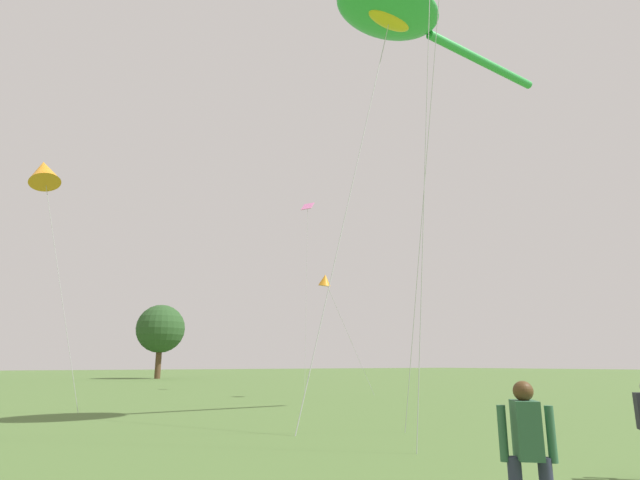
{
  "coord_description": "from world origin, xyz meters",
  "views": [
    {
      "loc": [
        -7.05,
        -0.64,
        1.71
      ],
      "look_at": [
        0.13,
        10.37,
        4.84
      ],
      "focal_mm": 29.09,
      "sensor_mm": 36.0,
      "label": 1
    }
  ],
  "objects_px": {
    "small_kite_tiny_distant": "(325,281)",
    "person_tall_center": "(528,447)",
    "big_show_kite": "(395,14)",
    "tree_shrub_far": "(161,329)",
    "small_kite_triangle_green": "(44,172)",
    "small_kite_streamer_purple": "(308,216)"
  },
  "relations": [
    {
      "from": "big_show_kite",
      "to": "person_tall_center",
      "type": "height_order",
      "value": "big_show_kite"
    },
    {
      "from": "tree_shrub_far",
      "to": "big_show_kite",
      "type": "bearing_deg",
      "value": -97.86
    },
    {
      "from": "big_show_kite",
      "to": "small_kite_triangle_green",
      "type": "relative_size",
      "value": 1.5
    },
    {
      "from": "small_kite_streamer_purple",
      "to": "tree_shrub_far",
      "type": "distance_m",
      "value": 32.42
    },
    {
      "from": "small_kite_streamer_purple",
      "to": "small_kite_triangle_green",
      "type": "height_order",
      "value": "small_kite_streamer_purple"
    },
    {
      "from": "big_show_kite",
      "to": "person_tall_center",
      "type": "distance_m",
      "value": 16.56
    },
    {
      "from": "person_tall_center",
      "to": "tree_shrub_far",
      "type": "relative_size",
      "value": 0.18
    },
    {
      "from": "small_kite_triangle_green",
      "to": "person_tall_center",
      "type": "bearing_deg",
      "value": 84.45
    },
    {
      "from": "person_tall_center",
      "to": "tree_shrub_far",
      "type": "distance_m",
      "value": 59.15
    },
    {
      "from": "big_show_kite",
      "to": "small_kite_tiny_distant",
      "type": "height_order",
      "value": "big_show_kite"
    },
    {
      "from": "small_kite_triangle_green",
      "to": "big_show_kite",
      "type": "bearing_deg",
      "value": 119.15
    },
    {
      "from": "small_kite_tiny_distant",
      "to": "small_kite_triangle_green",
      "type": "relative_size",
      "value": 0.67
    },
    {
      "from": "person_tall_center",
      "to": "small_kite_triangle_green",
      "type": "distance_m",
      "value": 19.82
    },
    {
      "from": "small_kite_streamer_purple",
      "to": "tree_shrub_far",
      "type": "xyz_separation_m",
      "value": [
        -0.27,
        31.86,
        -6.01
      ]
    },
    {
      "from": "big_show_kite",
      "to": "small_kite_tiny_distant",
      "type": "distance_m",
      "value": 14.03
    },
    {
      "from": "small_kite_tiny_distant",
      "to": "tree_shrub_far",
      "type": "distance_m",
      "value": 38.27
    },
    {
      "from": "person_tall_center",
      "to": "big_show_kite",
      "type": "bearing_deg",
      "value": 6.18
    },
    {
      "from": "small_kite_streamer_purple",
      "to": "tree_shrub_far",
      "type": "relative_size",
      "value": 1.51
    },
    {
      "from": "person_tall_center",
      "to": "small_kite_triangle_green",
      "type": "relative_size",
      "value": 0.16
    },
    {
      "from": "tree_shrub_far",
      "to": "small_kite_triangle_green",
      "type": "bearing_deg",
      "value": -112.43
    },
    {
      "from": "small_kite_tiny_distant",
      "to": "person_tall_center",
      "type": "bearing_deg",
      "value": 45.39
    },
    {
      "from": "small_kite_streamer_purple",
      "to": "small_kite_tiny_distant",
      "type": "relative_size",
      "value": 1.97
    }
  ]
}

